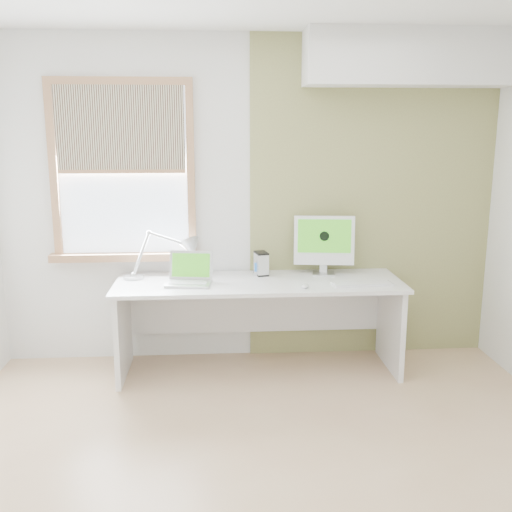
{
  "coord_description": "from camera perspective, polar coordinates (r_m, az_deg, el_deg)",
  "views": [
    {
      "loc": [
        -0.28,
        -2.93,
        1.87
      ],
      "look_at": [
        0.0,
        1.05,
        1.0
      ],
      "focal_mm": 40.81,
      "sensor_mm": 36.0,
      "label": 1
    }
  ],
  "objects": [
    {
      "name": "laptop",
      "position": [
        4.43,
        -6.52,
        -1.92
      ],
      "size": [
        0.36,
        0.31,
        0.23
      ],
      "color": "silver",
      "rests_on": "desk"
    },
    {
      "name": "phone_dock",
      "position": [
        4.64,
        0.08,
        -1.51
      ],
      "size": [
        0.06,
        0.06,
        0.11
      ],
      "color": "silver",
      "rests_on": "desk"
    },
    {
      "name": "desk",
      "position": [
        4.58,
        0.22,
        -4.64
      ],
      "size": [
        2.2,
        0.7,
        0.73
      ],
      "color": "silver",
      "rests_on": "room"
    },
    {
      "name": "external_drive",
      "position": [
        4.64,
        0.52,
        -0.74
      ],
      "size": [
        0.12,
        0.16,
        0.19
      ],
      "color": "silver",
      "rests_on": "desk"
    },
    {
      "name": "mouse",
      "position": [
        4.29,
        4.82,
        -2.95
      ],
      "size": [
        0.08,
        0.11,
        0.03
      ],
      "primitive_type": "ellipsoid",
      "rotation": [
        0.0,
        0.0,
        -0.31
      ],
      "color": "white",
      "rests_on": "desk"
    },
    {
      "name": "soffit",
      "position": [
        4.76,
        14.87,
        18.3
      ],
      "size": [
        1.6,
        0.4,
        0.42
      ],
      "primitive_type": "cube",
      "color": "white",
      "rests_on": "room"
    },
    {
      "name": "desk_lamp",
      "position": [
        4.62,
        -7.4,
        0.43
      ],
      "size": [
        0.68,
        0.3,
        0.38
      ],
      "color": "silver",
      "rests_on": "desk"
    },
    {
      "name": "keyboard",
      "position": [
        4.42,
        10.38,
        -2.71
      ],
      "size": [
        0.46,
        0.16,
        0.02
      ],
      "color": "white",
      "rests_on": "desk"
    },
    {
      "name": "room",
      "position": [
        3.0,
        1.39,
        1.35
      ],
      "size": [
        4.04,
        3.54,
        2.64
      ],
      "color": "tan",
      "rests_on": "ground"
    },
    {
      "name": "window",
      "position": [
        4.71,
        -12.93,
        8.04
      ],
      "size": [
        1.2,
        0.14,
        1.42
      ],
      "color": "#9E6F4B",
      "rests_on": "room"
    },
    {
      "name": "imac",
      "position": [
        4.67,
        6.69,
        1.41
      ],
      "size": [
        0.49,
        0.18,
        0.47
      ],
      "color": "silver",
      "rests_on": "desk"
    },
    {
      "name": "accent_wall",
      "position": [
        4.87,
        11.29,
        5.35
      ],
      "size": [
        2.0,
        0.02,
        2.6
      ],
      "primitive_type": "cube",
      "color": "#8A8151",
      "rests_on": "room"
    }
  ]
}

